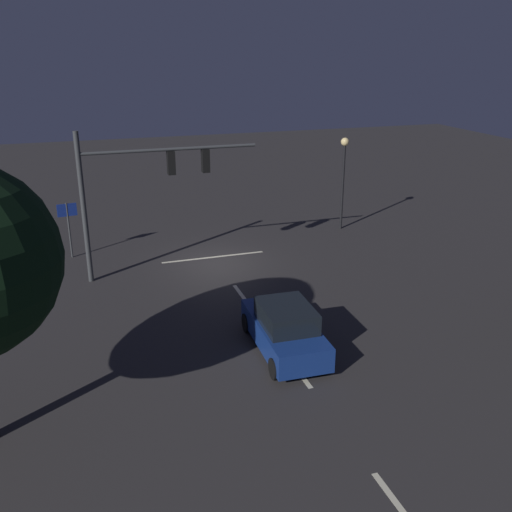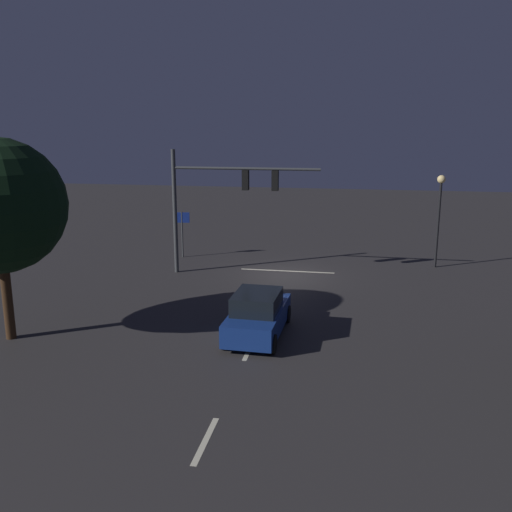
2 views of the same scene
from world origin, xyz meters
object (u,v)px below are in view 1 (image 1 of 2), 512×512
(car_approaching, at_px, (285,329))
(route_sign, at_px, (68,218))
(traffic_signal_assembly, at_px, (141,179))
(street_lamp_left_kerb, at_px, (344,166))

(car_approaching, relative_size, route_sign, 1.63)
(car_approaching, bearing_deg, traffic_signal_assembly, -67.84)
(traffic_signal_assembly, bearing_deg, car_approaching, 112.16)
(car_approaching, xyz_separation_m, route_sign, (6.52, -11.59, 1.16))
(car_approaching, distance_m, street_lamp_left_kerb, 14.36)
(traffic_signal_assembly, relative_size, car_approaching, 1.72)
(car_approaching, height_order, street_lamp_left_kerb, street_lamp_left_kerb)
(route_sign, bearing_deg, traffic_signal_assembly, 133.50)
(street_lamp_left_kerb, bearing_deg, route_sign, 0.54)
(traffic_signal_assembly, bearing_deg, route_sign, -46.50)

